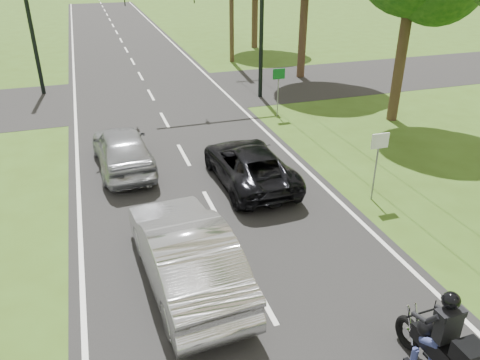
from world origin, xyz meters
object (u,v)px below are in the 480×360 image
Objects in this scene: silver_suv at (122,149)px; traffic_signal at (223,12)px; sign_white at (379,151)px; sign_green at (279,81)px; silver_sedan at (185,253)px; motorcycle_rider at (443,349)px; dark_suv at (249,164)px.

silver_suv is 9.16m from traffic_signal.
sign_green is at bearing 88.57° from sign_white.
silver_sedan is at bearing -110.00° from traffic_signal.
motorcycle_rider is 14.34m from sign_green.
sign_green reaches higher than silver_sedan.
sign_green is at bearing -62.62° from traffic_signal.
sign_green is (6.33, 10.07, 0.78)m from silver_sedan.
sign_white is (6.86, -4.52, 0.85)m from silver_suv.
dark_suv is 0.71× the size of traffic_signal.
traffic_signal reaches higher than sign_white.
traffic_signal is 3.00× the size of sign_white.
dark_suv is 2.12× the size of sign_white.
sign_white is at bearing -91.43° from sign_green.
motorcycle_rider is 11.42m from silver_suv.
sign_white is at bearing -82.95° from traffic_signal.
sign_green is (7.06, 3.48, 0.85)m from silver_suv.
silver_suv is at bearing -153.75° from sign_green.
traffic_signal is at bearing -102.44° from dark_suv.
sign_white is at bearing 143.81° from dark_suv.
sign_white reaches higher than motorcycle_rider.
motorcycle_rider is 17.44m from traffic_signal.
sign_white reaches higher than silver_sedan.
silver_sedan is at bearing -161.32° from sign_white.
sign_white is (2.53, 6.05, 0.85)m from motorcycle_rider.
silver_sedan reaches higher than dark_suv.
traffic_signal is 3.00× the size of sign_green.
sign_white and sign_green have the same top height.
motorcycle_rider is at bearing 93.35° from dark_suv.
dark_suv is 3.98m from sign_white.
silver_sedan reaches higher than silver_suv.
silver_suv is (-0.73, 6.59, -0.07)m from silver_sedan.
silver_sedan is at bearing 130.15° from motorcycle_rider.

